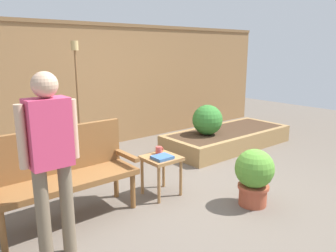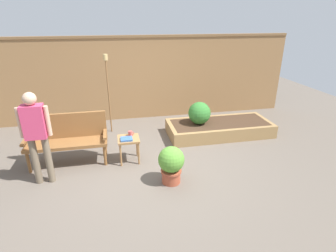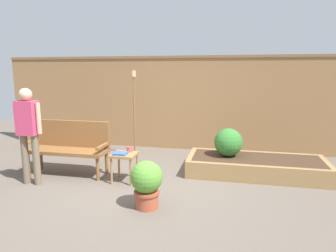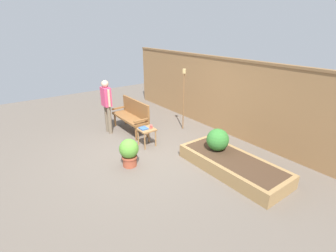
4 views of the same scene
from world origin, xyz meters
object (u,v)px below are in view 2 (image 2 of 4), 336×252
garden_bench (67,135)px  book_on_table (126,139)px  cup_on_table (130,133)px  shrub_near_bench (199,113)px  person_by_bench (36,131)px  potted_boxwood (171,163)px  side_table (129,142)px  tiki_torch (107,81)px

garden_bench → book_on_table: garden_bench is taller
garden_bench → cup_on_table: size_ratio=12.97×
shrub_near_bench → book_on_table: bearing=-151.4°
cup_on_table → person_by_bench: bearing=-160.1°
book_on_table → person_by_bench: (-1.40, -0.36, 0.44)m
cup_on_table → potted_boxwood: bearing=-58.7°
side_table → person_by_bench: person_by_bench is taller
book_on_table → tiki_torch: size_ratio=0.12×
garden_bench → person_by_bench: (-0.32, -0.64, 0.39)m
side_table → shrub_near_bench: 1.88m
shrub_near_bench → person_by_bench: person_by_bench is taller
book_on_table → potted_boxwood: (0.67, -0.79, -0.14)m
book_on_table → person_by_bench: size_ratio=0.14×
shrub_near_bench → tiki_torch: 2.20m
garden_bench → tiki_torch: 1.67m
cup_on_table → book_on_table: (-0.09, -0.18, -0.03)m
side_table → tiki_torch: (-0.33, 1.51, 0.84)m
potted_boxwood → person_by_bench: person_by_bench is taller
tiki_torch → book_on_table: bearing=-79.6°
side_table → tiki_torch: size_ratio=0.26×
cup_on_table → tiki_torch: (-0.38, 1.40, 0.72)m
cup_on_table → tiki_torch: size_ratio=0.06×
garden_bench → side_table: garden_bench is taller
side_table → book_on_table: size_ratio=2.21×
garden_bench → side_table: (1.11, -0.21, -0.15)m
potted_boxwood → garden_bench: bearing=148.6°
person_by_bench → cup_on_table: bearing=19.9°
book_on_table → tiki_torch: 1.76m
garden_bench → potted_boxwood: size_ratio=2.22×
shrub_near_bench → tiki_torch: bearing=162.0°
book_on_table → shrub_near_bench: shrub_near_bench is taller
cup_on_table → garden_bench: bearing=175.0°
garden_bench → potted_boxwood: 2.06m
cup_on_table → book_on_table: size_ratio=0.51×
garden_bench → cup_on_table: 1.17m
book_on_table → tiki_torch: bearing=100.6°
side_table → potted_boxwood: (0.64, -0.86, -0.04)m
cup_on_table → tiki_torch: 1.61m
cup_on_table → potted_boxwood: (0.59, -0.97, -0.16)m
side_table → shrub_near_bench: shrub_near_bench is taller
tiki_torch → person_by_bench: 2.25m
tiki_torch → shrub_near_bench: bearing=-18.0°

